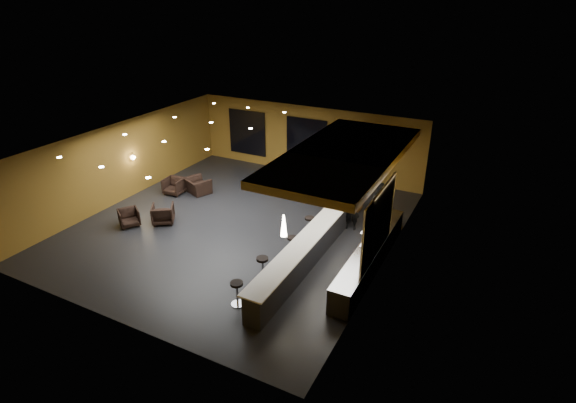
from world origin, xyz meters
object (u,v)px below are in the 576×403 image
at_px(prep_counter, 370,257).
at_px(staff_a, 352,210).
at_px(pendant_2, 344,170).
at_px(bar_stool_1, 263,265).
at_px(staff_c, 383,210).
at_px(armchair_d, 198,186).
at_px(bar_counter, 310,248).
at_px(pendant_1, 318,194).
at_px(bar_stool_3, 309,224).
at_px(staff_b, 380,205).
at_px(bar_stool_2, 292,244).
at_px(armchair_b, 163,214).
at_px(armchair_c, 174,186).
at_px(column, 356,171).
at_px(bar_stool_4, 329,205).
at_px(armchair_a, 129,218).
at_px(bar_stool_0, 237,290).
at_px(pendant_0, 284,225).

xyz_separation_m(prep_counter, staff_a, (-1.50, 2.35, 0.41)).
relative_size(pendant_2, bar_stool_1, 0.85).
relative_size(staff_c, armchair_d, 1.44).
bearing_deg(pendant_2, bar_counter, -90.00).
relative_size(pendant_1, bar_stool_3, 0.92).
height_order(staff_b, bar_stool_1, staff_b).
bearing_deg(bar_counter, staff_c, 65.67).
height_order(staff_c, bar_stool_2, staff_c).
bearing_deg(pendant_1, bar_counter, -90.00).
height_order(prep_counter, armchair_b, prep_counter).
distance_m(armchair_b, armchair_c, 2.87).
height_order(armchair_b, bar_stool_1, bar_stool_1).
relative_size(prep_counter, armchair_d, 5.42).
xyz_separation_m(column, staff_a, (0.50, -1.75, -0.91)).
bearing_deg(bar_stool_3, staff_c, 38.29).
xyz_separation_m(staff_c, bar_stool_4, (-2.28, -0.02, -0.27)).
relative_size(staff_b, bar_stool_1, 2.23).
xyz_separation_m(armchair_c, bar_stool_1, (7.10, -4.05, 0.14)).
distance_m(armchair_a, bar_stool_0, 7.03).
height_order(armchair_b, bar_stool_0, bar_stool_0).
xyz_separation_m(staff_c, bar_stool_0, (-2.50, -6.74, -0.28)).
relative_size(prep_counter, armchair_a, 7.75).
xyz_separation_m(prep_counter, armchair_b, (-8.53, -0.66, -0.04)).
relative_size(pendant_0, armchair_c, 0.82).
relative_size(pendant_0, armchair_d, 0.63).
xyz_separation_m(prep_counter, bar_stool_1, (-2.91, -2.26, 0.09)).
distance_m(staff_c, armchair_b, 8.89).
bearing_deg(bar_stool_0, armchair_d, 135.17).
xyz_separation_m(staff_b, staff_c, (0.19, -0.17, -0.12)).
bearing_deg(bar_stool_4, prep_counter, -47.58).
distance_m(pendant_0, bar_stool_1, 2.06).
distance_m(bar_counter, pendant_1, 1.92).
height_order(column, bar_stool_3, column).
bearing_deg(staff_a, bar_stool_1, -117.38).
bearing_deg(armchair_c, bar_stool_2, -22.51).
height_order(staff_a, armchair_b, staff_a).
height_order(armchair_d, bar_stool_2, bar_stool_2).
bearing_deg(armchair_a, bar_stool_2, -47.50).
distance_m(staff_c, bar_stool_3, 3.02).
bearing_deg(armchair_d, bar_stool_1, 165.62).
bearing_deg(bar_stool_0, bar_stool_3, 88.32).
relative_size(pendant_2, armchair_a, 0.90).
distance_m(bar_counter, column, 4.77).
relative_size(pendant_0, bar_stool_4, 0.86).
distance_m(staff_b, bar_stool_2, 4.23).
distance_m(prep_counter, armchair_a, 9.69).
relative_size(prep_counter, bar_stool_4, 7.36).
relative_size(staff_b, bar_stool_4, 2.24).
distance_m(armchair_c, bar_stool_1, 8.18).
bearing_deg(prep_counter, staff_a, 122.58).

